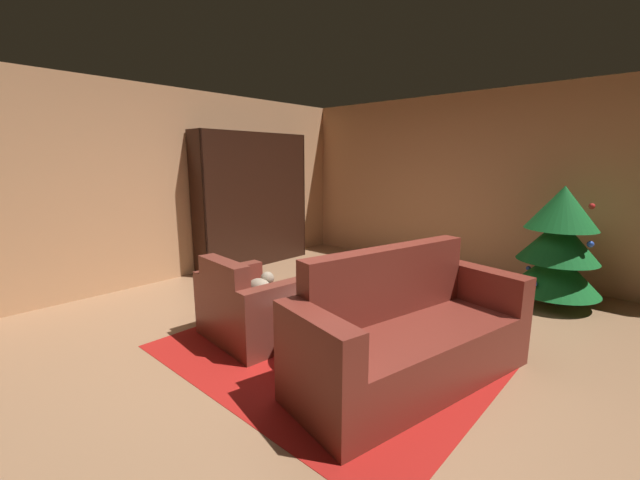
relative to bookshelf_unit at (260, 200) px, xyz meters
The scene contains 11 objects.
ground_plane 3.30m from the bookshelf_unit, 28.60° to the right, with size 7.80×7.80×0.00m, color #986E4D.
wall_back 3.29m from the bookshelf_unit, 32.85° to the left, with size 6.08×0.06×2.58m, color tan.
wall_left 1.55m from the bookshelf_unit, 99.72° to the right, with size 0.06×6.62×2.58m, color tan.
area_rug 3.43m from the bookshelf_unit, 30.59° to the right, with size 2.64×1.99×0.01m, color #A51914.
bookshelf_unit is the anchor object (origin of this frame).
armchair_red 2.91m from the bookshelf_unit, 41.82° to the right, with size 0.98×0.78×0.79m.
couch_red 3.91m from the bookshelf_unit, 23.06° to the right, with size 1.15×2.05×0.98m.
coffee_table 3.47m from the bookshelf_unit, 30.60° to the right, with size 0.60×0.60×0.40m.
book_stack_on_table 3.51m from the bookshelf_unit, 30.97° to the right, with size 0.20×0.16×0.09m.
bottle_on_table 3.54m from the bookshelf_unit, 32.84° to the right, with size 0.06×0.06×0.29m.
decorated_tree 4.11m from the bookshelf_unit, 14.24° to the left, with size 0.94×0.94×1.36m.
Camera 1 is at (2.15, -2.50, 1.63)m, focal length 22.24 mm.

